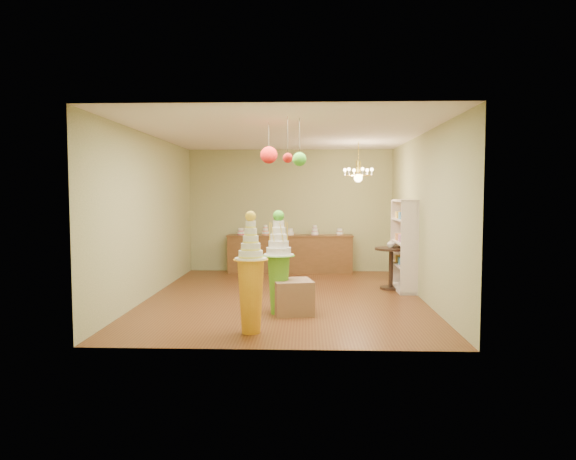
{
  "coord_description": "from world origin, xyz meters",
  "views": [
    {
      "loc": [
        0.4,
        -9.42,
        1.91
      ],
      "look_at": [
        0.06,
        0.0,
        1.25
      ],
      "focal_mm": 32.0,
      "sensor_mm": 36.0,
      "label": 1
    }
  ],
  "objects_px": {
    "pedestal_orange": "(251,286)",
    "sideboard": "(290,253)",
    "round_table": "(391,262)",
    "pedestal_green": "(279,271)"
  },
  "relations": [
    {
      "from": "pedestal_orange",
      "to": "sideboard",
      "type": "distance_m",
      "value": 5.47
    },
    {
      "from": "pedestal_orange",
      "to": "round_table",
      "type": "distance_m",
      "value": 4.17
    },
    {
      "from": "sideboard",
      "to": "pedestal_orange",
      "type": "bearing_deg",
      "value": -93.78
    },
    {
      "from": "pedestal_orange",
      "to": "sideboard",
      "type": "height_order",
      "value": "pedestal_orange"
    },
    {
      "from": "pedestal_orange",
      "to": "sideboard",
      "type": "bearing_deg",
      "value": 86.22
    },
    {
      "from": "sideboard",
      "to": "round_table",
      "type": "relative_size",
      "value": 3.55
    },
    {
      "from": "pedestal_orange",
      "to": "pedestal_green",
      "type": "bearing_deg",
      "value": 74.38
    },
    {
      "from": "pedestal_orange",
      "to": "round_table",
      "type": "xyz_separation_m",
      "value": [
        2.46,
        3.36,
        -0.12
      ]
    },
    {
      "from": "pedestal_green",
      "to": "sideboard",
      "type": "height_order",
      "value": "pedestal_green"
    },
    {
      "from": "sideboard",
      "to": "round_table",
      "type": "distance_m",
      "value": 2.96
    }
  ]
}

